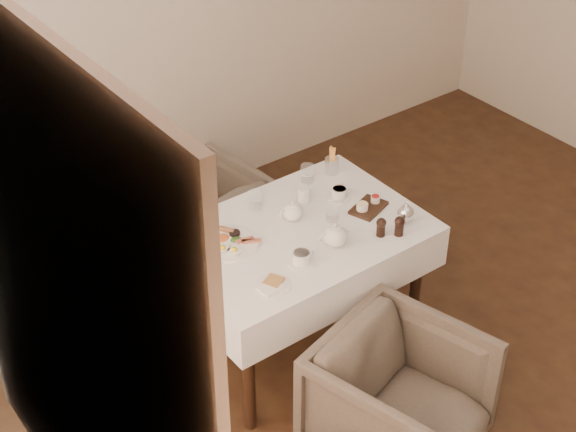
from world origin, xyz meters
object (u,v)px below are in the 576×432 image
(table, at_px, (296,250))
(armchair_far, at_px, (204,223))
(teapot_centre, at_px, (292,210))
(armchair_near, at_px, (399,400))
(breakfast_plate, at_px, (229,242))

(table, xyz_separation_m, armchair_far, (-0.02, 0.88, -0.33))
(teapot_centre, bearing_deg, table, -111.00)
(armchair_near, height_order, teapot_centre, teapot_centre)
(armchair_far, xyz_separation_m, teapot_centre, (0.06, -0.79, 0.50))
(armchair_far, distance_m, breakfast_plate, 0.94)
(armchair_near, relative_size, teapot_centre, 4.83)
(armchair_near, relative_size, armchair_far, 1.04)
(breakfast_plate, distance_m, teapot_centre, 0.37)
(table, height_order, teapot_centre, teapot_centre)
(table, bearing_deg, armchair_near, -94.06)
(armchair_far, bearing_deg, teapot_centre, 87.78)
(table, bearing_deg, teapot_centre, 64.99)
(table, xyz_separation_m, armchair_near, (-0.06, -0.87, -0.32))
(table, distance_m, armchair_far, 0.94)
(table, relative_size, armchair_near, 1.80)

